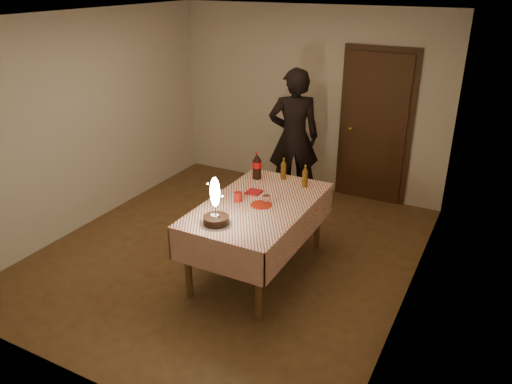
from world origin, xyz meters
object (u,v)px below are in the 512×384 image
Objects in this scene: red_cup at (238,197)px; birthday_cake at (216,211)px; clear_cup at (266,200)px; amber_bottle_right at (305,177)px; cola_bottle at (257,166)px; amber_bottle_left at (284,169)px; dining_table at (258,213)px; photographer at (294,137)px; red_plate at (261,205)px.

birthday_cake is at bearing -83.11° from red_cup.
amber_bottle_right reaches higher than clear_cup.
cola_bottle is (-0.12, 0.65, 0.10)m from red_cup.
amber_bottle_left and amber_bottle_right have the same top height.
dining_table is at bearing -112.14° from amber_bottle_right.
photographer is (-0.40, 1.82, 0.24)m from dining_table.
clear_cup is (0.03, 0.06, 0.04)m from red_plate.
red_cup is 0.39× the size of amber_bottle_left.
dining_table is at bearing -77.46° from photographer.
photographer reaches higher than dining_table.
dining_table is 0.12m from red_plate.
photographer is at bearing 105.06° from clear_cup.
red_cup is at bearing -124.20° from amber_bottle_right.
red_cup is at bearing -101.42° from amber_bottle_left.
amber_bottle_left is 0.14× the size of photographer.
cola_bottle is 0.58m from amber_bottle_right.
cola_bottle is at bearing -176.67° from amber_bottle_right.
amber_bottle_right is at bearing 3.33° from cola_bottle.
cola_bottle is 1.25× the size of amber_bottle_right.
photographer is (-0.48, 1.78, 0.09)m from clear_cup.
cola_bottle is at bearing -154.74° from amber_bottle_left.
amber_bottle_left is 0.32m from amber_bottle_right.
red_plate is 0.76m from amber_bottle_left.
birthday_cake is 1.20m from cola_bottle.
cola_bottle is 1.25× the size of amber_bottle_left.
birthday_cake is 0.61m from red_plate.
cola_bottle is (-0.38, 0.62, 0.15)m from red_plate.
amber_bottle_left is at bearing 93.98° from dining_table.
cola_bottle reaches higher than amber_bottle_left.
birthday_cake reaches higher than red_cup.
clear_cup is 0.71m from amber_bottle_left.
birthday_cake is 4.73× the size of red_cup.
clear_cup is at bearing -106.79° from amber_bottle_right.
clear_cup is (0.08, 0.03, 0.15)m from dining_table.
red_cup is 0.30m from clear_cup.
red_plate is 2.20× the size of red_cup.
birthday_cake is 5.26× the size of clear_cup.
amber_bottle_left is 1.00× the size of amber_bottle_right.
amber_bottle_right is at bearing 55.80° from red_cup.
birthday_cake is at bearing -108.04° from amber_bottle_right.
clear_cup is (0.22, 0.62, -0.09)m from birthday_cake.
amber_bottle_left is at bearing 162.53° from amber_bottle_right.
cola_bottle is at bearing 98.82° from birthday_cake.
amber_bottle_right is at bearing -61.00° from photographer.
cola_bottle is 0.17× the size of photographer.
amber_bottle_right is (0.26, 0.63, 0.23)m from dining_table.
photographer reaches higher than amber_bottle_right.
amber_bottle_left is (0.28, 0.13, -0.03)m from cola_bottle.
amber_bottle_right is (0.46, 0.68, 0.07)m from red_cup.
photographer is at bearing 93.66° from cola_bottle.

